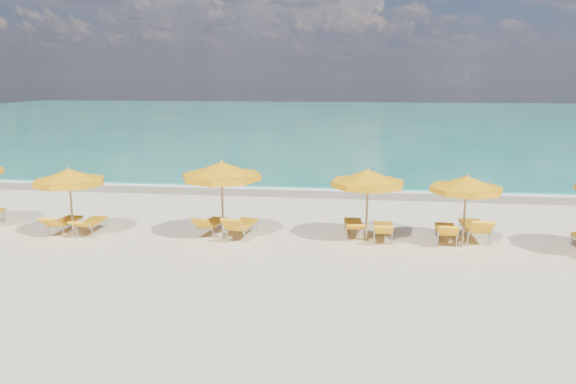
# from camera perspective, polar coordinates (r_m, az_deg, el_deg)

# --- Properties ---
(ground_plane) EXTENTS (120.00, 120.00, 0.00)m
(ground_plane) POSITION_cam_1_polar(r_m,az_deg,el_deg) (16.58, -0.68, -5.11)
(ground_plane) COLOR beige
(ocean) EXTENTS (120.00, 80.00, 0.30)m
(ocean) POSITION_cam_1_polar(r_m,az_deg,el_deg) (63.92, 5.53, 7.36)
(ocean) COLOR #157961
(ocean) RESTS_ON ground
(wet_sand_band) EXTENTS (120.00, 2.60, 0.01)m
(wet_sand_band) POSITION_cam_1_polar(r_m,az_deg,el_deg) (23.71, 1.87, 0.03)
(wet_sand_band) COLOR tan
(wet_sand_band) RESTS_ON ground
(foam_line) EXTENTS (120.00, 1.20, 0.03)m
(foam_line) POSITION_cam_1_polar(r_m,az_deg,el_deg) (24.49, 2.06, 0.41)
(foam_line) COLOR white
(foam_line) RESTS_ON ground
(whitecap_near) EXTENTS (14.00, 0.36, 0.05)m
(whitecap_near) POSITION_cam_1_polar(r_m,az_deg,el_deg) (34.08, -6.60, 3.55)
(whitecap_near) COLOR white
(whitecap_near) RESTS_ON ground
(whitecap_far) EXTENTS (18.00, 0.30, 0.05)m
(whitecap_far) POSITION_cam_1_polar(r_m,az_deg,el_deg) (40.40, 15.68, 4.46)
(whitecap_far) COLOR white
(whitecap_far) RESTS_ON ground
(umbrella_1) EXTENTS (2.12, 2.12, 2.13)m
(umbrella_1) POSITION_cam_1_polar(r_m,az_deg,el_deg) (18.06, -21.35, 1.40)
(umbrella_1) COLOR tan
(umbrella_1) RESTS_ON ground
(umbrella_2) EXTENTS (2.37, 2.37, 2.39)m
(umbrella_2) POSITION_cam_1_polar(r_m,az_deg,el_deg) (16.61, -6.76, 2.08)
(umbrella_2) COLOR tan
(umbrella_2) RESTS_ON ground
(umbrella_3) EXTENTS (2.61, 2.61, 2.20)m
(umbrella_3) POSITION_cam_1_polar(r_m,az_deg,el_deg) (16.45, 8.10, 1.35)
(umbrella_3) COLOR tan
(umbrella_3) RESTS_ON ground
(umbrella_4) EXTENTS (2.20, 2.20, 2.08)m
(umbrella_4) POSITION_cam_1_polar(r_m,az_deg,el_deg) (16.69, 17.66, 0.72)
(umbrella_4) COLOR tan
(umbrella_4) RESTS_ON ground
(lounger_1_left) EXTENTS (0.59, 1.66, 0.70)m
(lounger_1_left) POSITION_cam_1_polar(r_m,az_deg,el_deg) (18.92, -21.75, -3.20)
(lounger_1_left) COLOR #A5A8AD
(lounger_1_left) RESTS_ON ground
(lounger_1_right) EXTENTS (0.58, 1.66, 0.62)m
(lounger_1_right) POSITION_cam_1_polar(r_m,az_deg,el_deg) (18.59, -19.34, -3.31)
(lounger_1_right) COLOR #A5A8AD
(lounger_1_right) RESTS_ON ground
(lounger_2_left) EXTENTS (0.77, 1.68, 0.73)m
(lounger_2_left) POSITION_cam_1_polar(r_m,az_deg,el_deg) (17.55, -7.72, -3.58)
(lounger_2_left) COLOR #A5A8AD
(lounger_2_left) RESTS_ON ground
(lounger_2_right) EXTENTS (0.83, 1.87, 0.85)m
(lounger_2_right) POSITION_cam_1_polar(r_m,az_deg,el_deg) (17.09, -4.68, -3.84)
(lounger_2_right) COLOR #A5A8AD
(lounger_2_right) RESTS_ON ground
(lounger_3_left) EXTENTS (0.68, 1.74, 0.62)m
(lounger_3_left) POSITION_cam_1_polar(r_m,az_deg,el_deg) (17.38, 6.67, -3.71)
(lounger_3_left) COLOR #A5A8AD
(lounger_3_left) RESTS_ON ground
(lounger_3_right) EXTENTS (0.60, 1.71, 0.70)m
(lounger_3_right) POSITION_cam_1_polar(r_m,az_deg,el_deg) (17.04, 9.61, -4.10)
(lounger_3_right) COLOR #A5A8AD
(lounger_3_right) RESTS_ON ground
(lounger_4_left) EXTENTS (0.67, 1.77, 0.75)m
(lounger_4_left) POSITION_cam_1_polar(r_m,az_deg,el_deg) (17.23, 15.72, -4.17)
(lounger_4_left) COLOR #A5A8AD
(lounger_4_left) RESTS_ON ground
(lounger_4_right) EXTENTS (0.71, 1.97, 0.89)m
(lounger_4_right) POSITION_cam_1_polar(r_m,az_deg,el_deg) (17.64, 18.37, -3.87)
(lounger_4_right) COLOR #A5A8AD
(lounger_4_right) RESTS_ON ground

